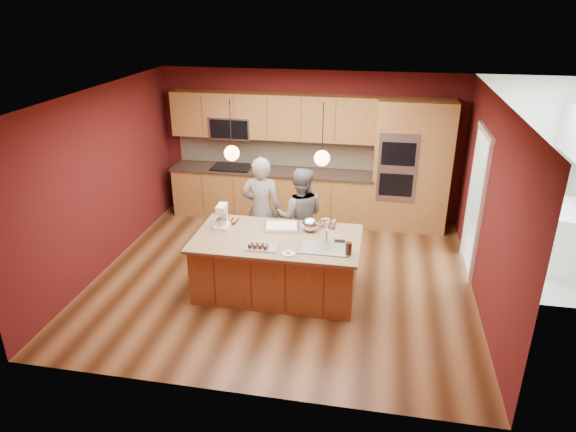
% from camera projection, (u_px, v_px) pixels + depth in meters
% --- Properties ---
extents(floor, '(5.50, 5.50, 0.00)m').
position_uv_depth(floor, '(283.00, 276.00, 7.71)').
color(floor, '#412310').
rests_on(floor, ground).
extents(ceiling, '(5.50, 5.50, 0.00)m').
position_uv_depth(ceiling, '(283.00, 95.00, 6.64)').
color(ceiling, silver).
rests_on(ceiling, ground).
extents(wall_back, '(5.50, 0.00, 5.50)m').
position_uv_depth(wall_back, '(309.00, 145.00, 9.43)').
color(wall_back, '#4F1314').
rests_on(wall_back, ground).
extents(wall_front, '(5.50, 0.00, 5.50)m').
position_uv_depth(wall_front, '(233.00, 283.00, 4.92)').
color(wall_front, '#4F1314').
rests_on(wall_front, ground).
extents(wall_left, '(0.00, 5.00, 5.00)m').
position_uv_depth(wall_left, '(102.00, 181.00, 7.64)').
color(wall_left, '#4F1314').
rests_on(wall_left, ground).
extents(wall_right, '(0.00, 5.00, 5.00)m').
position_uv_depth(wall_right, '(489.00, 206.00, 6.71)').
color(wall_right, '#4F1314').
rests_on(wall_right, ground).
extents(cabinet_run, '(3.74, 0.64, 2.30)m').
position_uv_depth(cabinet_run, '(270.00, 166.00, 9.46)').
color(cabinet_run, brown).
rests_on(cabinet_run, floor).
extents(oven_column, '(1.30, 0.62, 2.30)m').
position_uv_depth(oven_column, '(411.00, 166.00, 8.92)').
color(oven_column, brown).
rests_on(oven_column, floor).
extents(doorway_trim, '(0.08, 1.11, 2.20)m').
position_uv_depth(doorway_trim, '(475.00, 205.00, 7.55)').
color(doorway_trim, white).
rests_on(doorway_trim, wall_right).
extents(pendant_left, '(0.20, 0.20, 0.80)m').
position_uv_depth(pendant_left, '(232.00, 153.00, 6.66)').
color(pendant_left, black).
rests_on(pendant_left, ceiling).
extents(pendant_right, '(0.20, 0.20, 0.80)m').
position_uv_depth(pendant_right, '(322.00, 158.00, 6.46)').
color(pendant_right, black).
rests_on(pendant_right, ceiling).
extents(island, '(2.28, 1.28, 1.22)m').
position_uv_depth(island, '(278.00, 264.00, 7.18)').
color(island, brown).
rests_on(island, floor).
extents(person_left, '(0.64, 0.43, 1.69)m').
position_uv_depth(person_left, '(262.00, 210.00, 7.90)').
color(person_left, black).
rests_on(person_left, floor).
extents(person_right, '(0.82, 0.67, 1.56)m').
position_uv_depth(person_right, '(300.00, 217.00, 7.82)').
color(person_right, slate).
rests_on(person_right, floor).
extents(stand_mixer, '(0.19, 0.26, 0.35)m').
position_uv_depth(stand_mixer, '(222.00, 218.00, 7.25)').
color(stand_mixer, white).
rests_on(stand_mixer, island).
extents(sheet_cake, '(0.55, 0.45, 0.05)m').
position_uv_depth(sheet_cake, '(282.00, 227.00, 7.29)').
color(sheet_cake, silver).
rests_on(sheet_cake, island).
extents(cooling_rack, '(0.43, 0.31, 0.02)m').
position_uv_depth(cooling_rack, '(263.00, 246.00, 6.74)').
color(cooling_rack, '#A9ACB1').
rests_on(cooling_rack, island).
extents(mixing_bowl, '(0.24, 0.24, 0.21)m').
position_uv_depth(mixing_bowl, '(310.00, 224.00, 7.18)').
color(mixing_bowl, silver).
rests_on(mixing_bowl, island).
extents(plate, '(0.17, 0.17, 0.01)m').
position_uv_depth(plate, '(288.00, 254.00, 6.56)').
color(plate, silver).
rests_on(plate, island).
extents(tumbler, '(0.08, 0.08, 0.16)m').
position_uv_depth(tumbler, '(349.00, 248.00, 6.54)').
color(tumbler, '#331A10').
rests_on(tumbler, island).
extents(phone, '(0.15, 0.08, 0.01)m').
position_uv_depth(phone, '(340.00, 241.00, 6.91)').
color(phone, black).
rests_on(phone, island).
extents(cupcakes_left, '(0.23, 0.23, 0.07)m').
position_uv_depth(cupcakes_left, '(230.00, 220.00, 7.48)').
color(cupcakes_left, tan).
rests_on(cupcakes_left, island).
extents(cupcakes_rack, '(0.28, 0.14, 0.06)m').
position_uv_depth(cupcakes_rack, '(258.00, 245.00, 6.70)').
color(cupcakes_rack, tan).
rests_on(cupcakes_rack, island).
extents(cupcakes_right, '(0.25, 0.25, 0.07)m').
position_uv_depth(cupcakes_right, '(328.00, 224.00, 7.35)').
color(cupcakes_right, tan).
rests_on(cupcakes_right, island).
extents(washer, '(0.74, 0.75, 0.93)m').
position_uv_depth(washer, '(571.00, 245.00, 7.65)').
color(washer, white).
rests_on(washer, floor).
extents(dryer, '(0.68, 0.69, 0.90)m').
position_uv_depth(dryer, '(555.00, 227.00, 8.28)').
color(dryer, white).
rests_on(dryer, floor).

